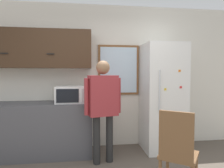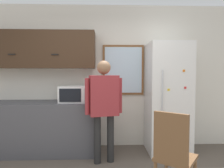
{
  "view_description": "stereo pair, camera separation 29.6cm",
  "coord_description": "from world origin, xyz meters",
  "px_view_note": "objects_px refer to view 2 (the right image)",
  "views": [
    {
      "loc": [
        -0.23,
        -1.85,
        1.41
      ],
      "look_at": [
        0.17,
        1.08,
        1.25
      ],
      "focal_mm": 32.0,
      "sensor_mm": 36.0,
      "label": 1
    },
    {
      "loc": [
        0.07,
        -1.87,
        1.41
      ],
      "look_at": [
        0.17,
        1.08,
        1.25
      ],
      "focal_mm": 32.0,
      "sensor_mm": 36.0,
      "label": 2
    }
  ],
  "objects_px": {
    "microwave": "(75,94)",
    "person": "(104,101)",
    "refrigerator": "(167,98)",
    "chair": "(173,151)"
  },
  "relations": [
    {
      "from": "person",
      "to": "refrigerator",
      "type": "height_order",
      "value": "refrigerator"
    },
    {
      "from": "person",
      "to": "refrigerator",
      "type": "bearing_deg",
      "value": 6.74
    },
    {
      "from": "microwave",
      "to": "person",
      "type": "bearing_deg",
      "value": -37.08
    },
    {
      "from": "microwave",
      "to": "person",
      "type": "height_order",
      "value": "person"
    },
    {
      "from": "refrigerator",
      "to": "chair",
      "type": "bearing_deg",
      "value": -104.49
    },
    {
      "from": "refrigerator",
      "to": "chair",
      "type": "xyz_separation_m",
      "value": [
        -0.34,
        -1.31,
        -0.45
      ]
    },
    {
      "from": "person",
      "to": "chair",
      "type": "xyz_separation_m",
      "value": [
        0.79,
        -0.9,
        -0.45
      ]
    },
    {
      "from": "microwave",
      "to": "chair",
      "type": "relative_size",
      "value": 0.52
    },
    {
      "from": "microwave",
      "to": "person",
      "type": "xyz_separation_m",
      "value": [
        0.51,
        -0.39,
        -0.07
      ]
    },
    {
      "from": "microwave",
      "to": "refrigerator",
      "type": "bearing_deg",
      "value": 0.8
    }
  ]
}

